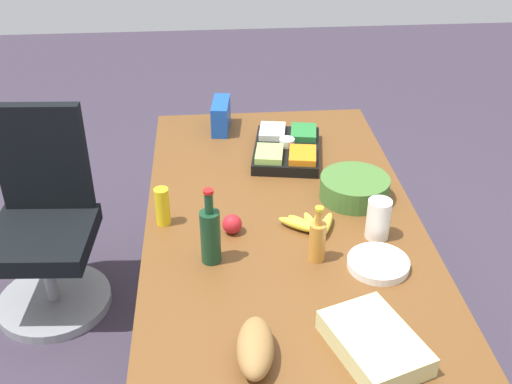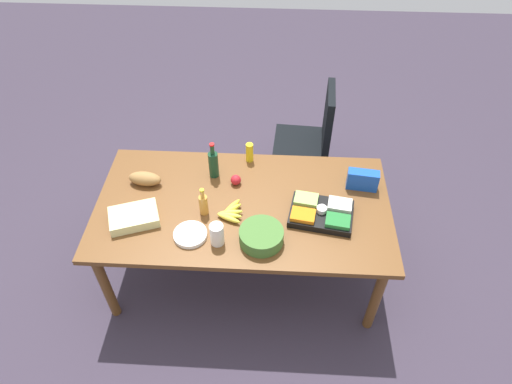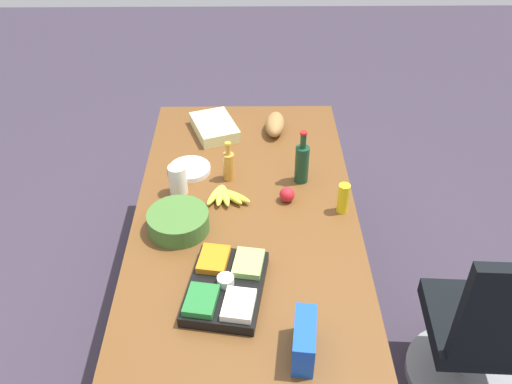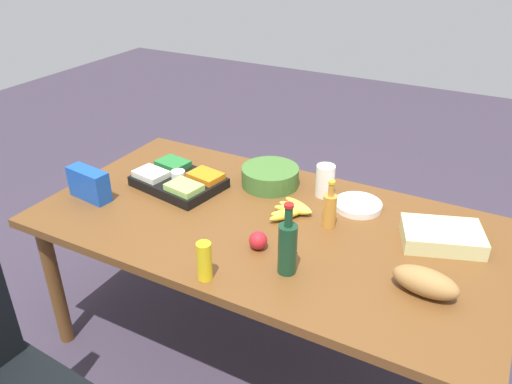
{
  "view_description": "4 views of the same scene",
  "coord_description": "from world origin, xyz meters",
  "views": [
    {
      "loc": [
        -2.03,
        0.28,
        2.15
      ],
      "look_at": [
        0.12,
        0.1,
        0.82
      ],
      "focal_mm": 43.72,
      "sensor_mm": 36.0,
      "label": 1
    },
    {
      "loc": [
        0.21,
        -2.15,
        3.07
      ],
      "look_at": [
        0.09,
        0.1,
        0.79
      ],
      "focal_mm": 31.74,
      "sensor_mm": 36.0,
      "label": 2
    },
    {
      "loc": [
        2.12,
        0.02,
        2.51
      ],
      "look_at": [
        -0.01,
        0.05,
        0.86
      ],
      "focal_mm": 39.3,
      "sensor_mm": 36.0,
      "label": 3
    },
    {
      "loc": [
        -0.86,
        1.7,
        1.95
      ],
      "look_at": [
        0.1,
        -0.09,
        0.84
      ],
      "focal_mm": 35.34,
      "sensor_mm": 36.0,
      "label": 4
    }
  ],
  "objects": [
    {
      "name": "veggie_tray",
      "position": [
        0.54,
        -0.08,
        0.8
      ],
      "size": [
        0.46,
        0.37,
        0.09
      ],
      "color": "black",
      "rests_on": "conference_table"
    },
    {
      "name": "banana_bunch",
      "position": [
        -0.08,
        -0.1,
        0.78
      ],
      "size": [
        0.18,
        0.24,
        0.04
      ],
      "color": "yellow",
      "rests_on": "conference_table"
    },
    {
      "name": "ground_plane",
      "position": [
        0.0,
        0.0,
        0.0
      ],
      "size": [
        10.0,
        10.0,
        0.0
      ],
      "primitive_type": "plane",
      "color": "#39303F"
    },
    {
      "name": "mayo_jar",
      "position": [
        -0.14,
        -0.34,
        0.84
      ],
      "size": [
        0.11,
        0.11,
        0.16
      ],
      "primitive_type": "cylinder",
      "rotation": [
        0.0,
        0.0,
        -0.25
      ],
      "color": "white",
      "rests_on": "conference_table"
    },
    {
      "name": "sheet_cake",
      "position": [
        -0.72,
        -0.19,
        0.79
      ],
      "size": [
        0.38,
        0.31,
        0.07
      ],
      "primitive_type": "cube",
      "rotation": [
        0.0,
        0.0,
        0.34
      ],
      "color": "beige",
      "rests_on": "conference_table"
    },
    {
      "name": "chip_bag_blue",
      "position": [
        0.84,
        0.22,
        0.83
      ],
      "size": [
        0.23,
        0.11,
        0.15
      ],
      "primitive_type": "cube",
      "rotation": [
        0.0,
        0.0,
        -0.12
      ],
      "color": "#184CB5",
      "rests_on": "conference_table"
    },
    {
      "name": "salad_bowl",
      "position": [
        0.14,
        -0.31,
        0.81
      ],
      "size": [
        0.36,
        0.36,
        0.09
      ],
      "primitive_type": "cylinder",
      "rotation": [
        0.0,
        0.0,
        0.3
      ],
      "color": "#416D2E",
      "rests_on": "conference_table"
    },
    {
      "name": "wine_bottle",
      "position": [
        -0.23,
        0.29,
        0.87
      ],
      "size": [
        0.08,
        0.08,
        0.3
      ],
      "color": "#163D24",
      "rests_on": "conference_table"
    },
    {
      "name": "office_chair",
      "position": [
        0.5,
        1.09,
        0.38
      ],
      "size": [
        0.56,
        0.56,
        1.01
      ],
      "color": "gray",
      "rests_on": "ground"
    },
    {
      "name": "conference_table",
      "position": [
        0.0,
        0.0,
        0.69
      ],
      "size": [
        2.06,
        1.08,
        0.76
      ],
      "color": "brown",
      "rests_on": "ground"
    },
    {
      "name": "paper_plate_stack",
      "position": [
        -0.32,
        -0.3,
        0.77
      ],
      "size": [
        0.23,
        0.23,
        0.03
      ],
      "primitive_type": "cylinder",
      "rotation": [
        0.0,
        0.0,
        0.05
      ],
      "color": "white",
      "rests_on": "conference_table"
    },
    {
      "name": "dressing_bottle",
      "position": [
        -0.26,
        -0.09,
        0.84
      ],
      "size": [
        0.07,
        0.07,
        0.22
      ],
      "color": "#C98632",
      "rests_on": "conference_table"
    },
    {
      "name": "mustard_bottle",
      "position": [
        0.02,
        0.47,
        0.84
      ],
      "size": [
        0.06,
        0.06,
        0.16
      ],
      "primitive_type": "cylinder",
      "rotation": [
        0.0,
        0.0,
        -0.11
      ],
      "color": "yellow",
      "rests_on": "conference_table"
    },
    {
      "name": "bread_loaf",
      "position": [
        -0.72,
        0.17,
        0.81
      ],
      "size": [
        0.25,
        0.13,
        0.1
      ],
      "primitive_type": "ellipsoid",
      "rotation": [
        0.0,
        0.0,
        -0.1
      ],
      "color": "#9C6F3C",
      "rests_on": "conference_table"
    },
    {
      "name": "apple_red",
      "position": [
        -0.07,
        0.21,
        0.8
      ],
      "size": [
        0.09,
        0.09,
        0.08
      ],
      "primitive_type": "sphere",
      "rotation": [
        0.0,
        0.0,
        0.22
      ],
      "color": "red",
      "rests_on": "conference_table"
    }
  ]
}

